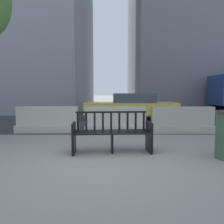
{
  "coord_description": "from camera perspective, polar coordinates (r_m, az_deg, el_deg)",
  "views": [
    {
      "loc": [
        0.19,
        -3.95,
        1.3
      ],
      "look_at": [
        0.19,
        2.22,
        0.75
      ],
      "focal_mm": 35.0,
      "sensor_mm": 36.0,
      "label": 1
    }
  ],
  "objects": [
    {
      "name": "ground_plane",
      "position": [
        4.16,
        -2.71,
        -13.1
      ],
      "size": [
        200.0,
        200.0,
        0.0
      ],
      "primitive_type": "plane",
      "color": "gray"
    },
    {
      "name": "street_asphalt",
      "position": [
        12.72,
        -0.85,
        -0.76
      ],
      "size": [
        120.0,
        12.0,
        0.01
      ],
      "primitive_type": "cube",
      "color": "#333335",
      "rests_on": "ground"
    },
    {
      "name": "street_bench",
      "position": [
        4.78,
        -0.03,
        -5.79
      ],
      "size": [
        1.72,
        0.65,
        0.88
      ],
      "color": "black",
      "rests_on": "ground"
    },
    {
      "name": "jersey_barrier_centre",
      "position": [
        7.3,
        0.94,
        -2.47
      ],
      "size": [
        2.0,
        0.68,
        0.84
      ],
      "color": "#ADA89E",
      "rests_on": "ground"
    },
    {
      "name": "jersey_barrier_left",
      "position": [
        7.57,
        -16.36,
        -2.4
      ],
      "size": [
        2.02,
        0.74,
        0.84
      ],
      "color": "#ADA89E",
      "rests_on": "ground"
    },
    {
      "name": "jersey_barrier_right",
      "position": [
        7.51,
        17.84,
        -2.5
      ],
      "size": [
        2.0,
        0.69,
        0.84
      ],
      "color": "#9E998E",
      "rests_on": "ground"
    },
    {
      "name": "car_taxi_near",
      "position": [
        10.78,
        5.12,
        1.56
      ],
      "size": [
        4.5,
        2.03,
        1.27
      ],
      "color": "#DBC64C",
      "rests_on": "ground"
    }
  ]
}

